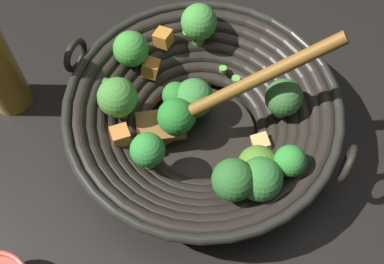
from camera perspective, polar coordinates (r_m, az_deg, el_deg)
name	(u,v)px	position (r m, az deg, el deg)	size (l,w,h in m)	color
ground_plane	(202,135)	(0.75, 1.16, -0.31)	(4.00, 4.00, 0.00)	black
wok	(202,115)	(0.70, 1.23, 1.99)	(0.40, 0.40, 0.21)	black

